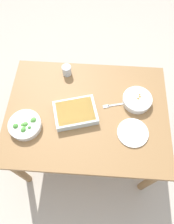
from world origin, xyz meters
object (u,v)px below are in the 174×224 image
at_px(drink_cup, 67,71).
at_px(spoon_by_stew, 131,100).
at_px(broccoli_bowl, 25,125).
at_px(side_plate, 133,133).
at_px(baking_dish, 75,113).
at_px(fork_on_table, 113,105).
at_px(stew_bowl, 137,100).

xyz_separation_m(drink_cup, spoon_by_stew, (0.51, -0.22, -0.03)).
height_order(broccoli_bowl, side_plate, broccoli_bowl).
relative_size(broccoli_bowl, spoon_by_stew, 1.34).
relative_size(baking_dish, fork_on_table, 1.97).
xyz_separation_m(stew_bowl, broccoli_bowl, (-0.79, -0.26, -0.00)).
distance_m(spoon_by_stew, fork_on_table, 0.15).
bearing_deg(stew_bowl, fork_on_table, -166.43).
bearing_deg(drink_cup, spoon_by_stew, -22.95).
height_order(side_plate, fork_on_table, side_plate).
bearing_deg(broccoli_bowl, stew_bowl, 17.90).
height_order(baking_dish, drink_cup, drink_cup).
height_order(broccoli_bowl, fork_on_table, broccoli_bowl).
height_order(drink_cup, side_plate, drink_cup).
height_order(baking_dish, side_plate, baking_dish).
xyz_separation_m(drink_cup, side_plate, (0.51, -0.48, -0.03)).
relative_size(broccoli_bowl, fork_on_table, 1.31).
distance_m(side_plate, spoon_by_stew, 0.27).
height_order(baking_dish, fork_on_table, baking_dish).
bearing_deg(baking_dish, spoon_by_stew, 20.39).
bearing_deg(stew_bowl, side_plate, -97.93).
bearing_deg(baking_dish, drink_cup, 105.56).
relative_size(side_plate, fork_on_table, 1.25).
distance_m(baking_dish, drink_cup, 0.38).
distance_m(baking_dish, side_plate, 0.43).
bearing_deg(stew_bowl, baking_dish, -162.90).
height_order(drink_cup, spoon_by_stew, drink_cup).
bearing_deg(stew_bowl, spoon_by_stew, 161.97).
distance_m(broccoli_bowl, drink_cup, 0.54).
bearing_deg(spoon_by_stew, stew_bowl, -18.03).
relative_size(baking_dish, side_plate, 1.58).
distance_m(drink_cup, spoon_by_stew, 0.55).
bearing_deg(side_plate, broccoli_bowl, -179.91).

